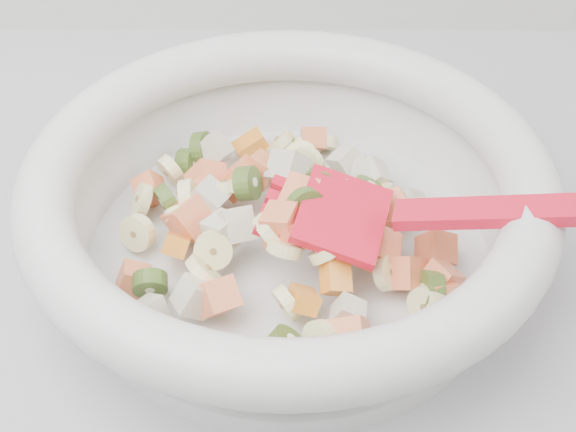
{
  "coord_description": "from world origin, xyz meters",
  "views": [
    {
      "loc": [
        -0.07,
        0.97,
        1.34
      ],
      "look_at": [
        -0.07,
        1.4,
        0.95
      ],
      "focal_mm": 55.0,
      "sensor_mm": 36.0,
      "label": 1
    }
  ],
  "objects": [
    {
      "name": "mixing_bowl",
      "position": [
        -0.07,
        1.4,
        0.95
      ],
      "size": [
        0.45,
        0.35,
        0.12
      ],
      "color": "silver",
      "rests_on": "counter"
    }
  ]
}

